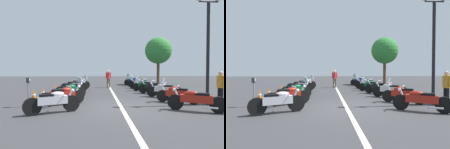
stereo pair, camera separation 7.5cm
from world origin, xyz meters
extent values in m
plane|color=#38383A|center=(0.00, 0.00, 0.00)|extent=(80.00, 80.00, 0.00)
cube|color=beige|center=(4.13, 0.00, 0.00)|extent=(19.92, 0.16, 0.01)
cylinder|color=black|center=(-0.60, 2.05, 0.32)|extent=(0.40, 0.64, 0.64)
cylinder|color=black|center=(-1.18, 3.32, 0.32)|extent=(0.40, 0.64, 0.64)
cube|color=silver|center=(-0.89, 2.69, 0.50)|extent=(0.70, 1.09, 0.30)
ellipsoid|color=silver|center=(-0.82, 2.52, 0.70)|extent=(0.45, 0.58, 0.22)
cube|color=black|center=(-0.98, 2.89, 0.68)|extent=(0.44, 0.54, 0.12)
cylinder|color=silver|center=(-0.62, 2.10, 0.62)|extent=(0.18, 0.29, 0.58)
cylinder|color=silver|center=(-0.64, 2.14, 0.98)|extent=(0.58, 0.29, 0.04)
sphere|color=silver|center=(-0.58, 2.00, 0.82)|extent=(0.14, 0.14, 0.14)
cylinder|color=silver|center=(-0.90, 3.14, 0.23)|extent=(0.30, 0.53, 0.08)
cylinder|color=black|center=(1.11, 2.00, 0.32)|extent=(0.46, 0.62, 0.64)
cylinder|color=black|center=(0.30, 3.29, 0.32)|extent=(0.46, 0.62, 0.64)
cube|color=maroon|center=(0.71, 2.65, 0.50)|extent=(0.85, 1.12, 0.30)
ellipsoid|color=maroon|center=(0.80, 2.49, 0.70)|extent=(0.50, 0.58, 0.22)
cube|color=black|center=(0.59, 2.83, 0.68)|extent=(0.48, 0.54, 0.12)
cylinder|color=silver|center=(1.08, 2.06, 0.62)|extent=(0.21, 0.28, 0.58)
cylinder|color=silver|center=(1.06, 2.09, 0.98)|extent=(0.55, 0.36, 0.04)
sphere|color=silver|center=(1.14, 1.96, 0.82)|extent=(0.14, 0.14, 0.14)
cylinder|color=silver|center=(0.62, 3.13, 0.23)|extent=(0.36, 0.51, 0.08)
cylinder|color=black|center=(2.86, 2.06, 0.32)|extent=(0.49, 0.59, 0.63)
cylinder|color=black|center=(1.97, 3.27, 0.32)|extent=(0.49, 0.59, 0.63)
cube|color=#0C592D|center=(2.41, 2.66, 0.50)|extent=(0.90, 1.09, 0.30)
ellipsoid|color=#0C592D|center=(2.52, 2.52, 0.70)|extent=(0.52, 0.57, 0.22)
cube|color=black|center=(2.28, 2.84, 0.68)|extent=(0.49, 0.54, 0.12)
cylinder|color=silver|center=(2.82, 2.11, 0.62)|extent=(0.23, 0.27, 0.58)
cylinder|color=silver|center=(2.80, 2.14, 0.98)|extent=(0.52, 0.40, 0.04)
sphere|color=silver|center=(2.89, 2.02, 0.82)|extent=(0.14, 0.14, 0.14)
cylinder|color=silver|center=(2.29, 3.13, 0.22)|extent=(0.39, 0.49, 0.08)
cube|color=silver|center=(2.85, 2.07, 1.05)|extent=(0.36, 0.31, 0.32)
cylinder|color=black|center=(4.53, 2.31, 0.30)|extent=(0.48, 0.57, 0.61)
cylinder|color=black|center=(3.69, 3.42, 0.30)|extent=(0.48, 0.57, 0.61)
cube|color=black|center=(4.11, 2.87, 0.48)|extent=(0.86, 1.01, 0.30)
ellipsoid|color=black|center=(4.22, 2.72, 0.68)|extent=(0.52, 0.57, 0.22)
cube|color=black|center=(3.98, 3.04, 0.66)|extent=(0.50, 0.54, 0.12)
cylinder|color=silver|center=(4.50, 2.36, 0.60)|extent=(0.23, 0.27, 0.58)
cylinder|color=silver|center=(4.47, 2.39, 0.96)|extent=(0.52, 0.41, 0.04)
sphere|color=silver|center=(4.56, 2.27, 0.80)|extent=(0.14, 0.14, 0.14)
cylinder|color=silver|center=(4.00, 3.31, 0.21)|extent=(0.40, 0.49, 0.08)
cube|color=silver|center=(4.52, 2.33, 1.03)|extent=(0.36, 0.31, 0.32)
cylinder|color=black|center=(6.20, 2.21, 0.34)|extent=(0.42, 0.66, 0.67)
cylinder|color=black|center=(5.58, 3.47, 0.34)|extent=(0.42, 0.66, 0.67)
cube|color=black|center=(5.89, 2.84, 0.52)|extent=(0.72, 1.09, 0.30)
ellipsoid|color=black|center=(5.97, 2.68, 0.72)|extent=(0.46, 0.58, 0.22)
cube|color=black|center=(5.79, 3.04, 0.70)|extent=(0.44, 0.55, 0.12)
cylinder|color=silver|center=(6.17, 2.26, 0.64)|extent=(0.19, 0.29, 0.58)
cylinder|color=silver|center=(6.15, 2.30, 1.00)|extent=(0.57, 0.31, 0.04)
sphere|color=silver|center=(6.22, 2.16, 0.84)|extent=(0.14, 0.14, 0.14)
cylinder|color=silver|center=(5.86, 3.30, 0.24)|extent=(0.31, 0.53, 0.08)
cylinder|color=black|center=(7.87, 2.11, 0.34)|extent=(0.48, 0.64, 0.67)
cylinder|color=black|center=(7.14, 3.26, 0.34)|extent=(0.48, 0.64, 0.67)
cube|color=white|center=(7.50, 2.69, 0.52)|extent=(0.79, 1.02, 0.30)
ellipsoid|color=white|center=(7.60, 2.53, 0.72)|extent=(0.50, 0.58, 0.22)
cube|color=black|center=(7.39, 2.87, 0.70)|extent=(0.48, 0.54, 0.12)
cylinder|color=silver|center=(7.84, 2.16, 0.64)|extent=(0.22, 0.28, 0.58)
cylinder|color=silver|center=(7.82, 2.20, 1.00)|extent=(0.54, 0.37, 0.04)
sphere|color=silver|center=(7.90, 2.07, 0.84)|extent=(0.14, 0.14, 0.14)
cylinder|color=silver|center=(7.44, 3.13, 0.24)|extent=(0.36, 0.51, 0.08)
cube|color=silver|center=(7.86, 2.13, 1.07)|extent=(0.37, 0.30, 0.32)
cylinder|color=black|center=(-0.56, -2.17, 0.32)|extent=(0.43, 0.62, 0.63)
cylinder|color=black|center=(-1.31, -3.51, 0.32)|extent=(0.43, 0.62, 0.63)
cube|color=maroon|center=(-0.93, -2.84, 0.50)|extent=(0.81, 1.15, 0.30)
ellipsoid|color=maroon|center=(-0.85, -2.68, 0.70)|extent=(0.48, 0.58, 0.22)
cube|color=black|center=(-1.04, -3.03, 0.68)|extent=(0.46, 0.55, 0.12)
cylinder|color=silver|center=(-0.59, -2.23, 0.62)|extent=(0.20, 0.29, 0.58)
cylinder|color=silver|center=(-0.61, -2.26, 0.98)|extent=(0.56, 0.34, 0.04)
sphere|color=silver|center=(-0.54, -2.13, 0.82)|extent=(0.14, 0.14, 0.14)
cylinder|color=silver|center=(-1.32, -3.16, 0.22)|extent=(0.34, 0.52, 0.08)
cylinder|color=black|center=(1.22, -2.28, 0.30)|extent=(0.45, 0.59, 0.61)
cylinder|color=black|center=(0.45, -3.49, 0.30)|extent=(0.45, 0.59, 0.61)
cube|color=maroon|center=(0.83, -2.88, 0.48)|extent=(0.82, 1.07, 0.30)
ellipsoid|color=maroon|center=(0.93, -2.73, 0.68)|extent=(0.50, 0.58, 0.22)
cube|color=black|center=(0.71, -3.07, 0.66)|extent=(0.48, 0.54, 0.12)
cylinder|color=silver|center=(1.19, -2.33, 0.60)|extent=(0.22, 0.28, 0.58)
cylinder|color=silver|center=(1.17, -2.36, 0.96)|extent=(0.54, 0.37, 0.04)
sphere|color=silver|center=(1.25, -2.23, 0.80)|extent=(0.14, 0.14, 0.14)
cylinder|color=silver|center=(0.45, -3.15, 0.21)|extent=(0.36, 0.51, 0.08)
cube|color=silver|center=(1.21, -2.29, 1.03)|extent=(0.37, 0.30, 0.32)
cylinder|color=black|center=(2.98, -2.24, 0.33)|extent=(0.49, 0.61, 0.65)
cylinder|color=black|center=(2.09, -3.50, 0.33)|extent=(0.49, 0.61, 0.65)
cube|color=silver|center=(2.53, -2.87, 0.51)|extent=(0.90, 1.12, 0.30)
ellipsoid|color=silver|center=(2.64, -2.72, 0.71)|extent=(0.51, 0.57, 0.22)
cube|color=black|center=(2.41, -3.05, 0.69)|extent=(0.49, 0.54, 0.12)
cylinder|color=silver|center=(2.94, -2.29, 0.63)|extent=(0.22, 0.28, 0.58)
cylinder|color=silver|center=(2.92, -2.32, 0.99)|extent=(0.53, 0.39, 0.04)
sphere|color=silver|center=(3.01, -2.20, 0.83)|extent=(0.14, 0.14, 0.14)
cylinder|color=silver|center=(2.12, -3.14, 0.23)|extent=(0.38, 0.50, 0.08)
cylinder|color=black|center=(4.64, -2.11, 0.33)|extent=(0.51, 0.61, 0.66)
cylinder|color=black|center=(3.73, -3.29, 0.33)|extent=(0.51, 0.61, 0.66)
cube|color=black|center=(4.19, -2.70, 0.51)|extent=(0.91, 1.07, 0.30)
ellipsoid|color=black|center=(4.30, -2.56, 0.71)|extent=(0.52, 0.57, 0.22)
cube|color=black|center=(4.05, -2.87, 0.69)|extent=(0.50, 0.54, 0.12)
cylinder|color=silver|center=(4.60, -2.16, 0.63)|extent=(0.23, 0.27, 0.58)
cylinder|color=silver|center=(4.58, -2.19, 0.99)|extent=(0.52, 0.41, 0.04)
sphere|color=silver|center=(4.67, -2.07, 0.83)|extent=(0.14, 0.14, 0.14)
cylinder|color=silver|center=(3.77, -2.94, 0.23)|extent=(0.40, 0.48, 0.08)
cylinder|color=black|center=(6.19, -1.95, 0.30)|extent=(0.39, 0.61, 0.60)
cylinder|color=black|center=(5.54, -3.30, 0.30)|extent=(0.39, 0.61, 0.60)
cube|color=#0C592D|center=(5.86, -2.62, 0.48)|extent=(0.75, 1.15, 0.30)
ellipsoid|color=#0C592D|center=(5.94, -2.46, 0.68)|extent=(0.46, 0.58, 0.22)
cube|color=black|center=(5.77, -2.82, 0.66)|extent=(0.44, 0.55, 0.12)
cylinder|color=silver|center=(6.16, -2.00, 0.60)|extent=(0.19, 0.29, 0.58)
cylinder|color=silver|center=(6.14, -2.04, 0.96)|extent=(0.58, 0.31, 0.04)
sphere|color=silver|center=(6.21, -1.90, 0.80)|extent=(0.14, 0.14, 0.14)
cylinder|color=silver|center=(5.50, -2.95, 0.21)|extent=(0.31, 0.53, 0.08)
cube|color=silver|center=(6.18, -1.97, 1.03)|extent=(0.38, 0.27, 0.32)
cylinder|color=black|center=(7.84, -1.95, 0.33)|extent=(0.44, 0.64, 0.65)
cylinder|color=black|center=(7.09, -3.30, 0.33)|extent=(0.44, 0.64, 0.65)
cube|color=silver|center=(7.47, -2.63, 0.51)|extent=(0.82, 1.16, 0.30)
ellipsoid|color=silver|center=(7.55, -2.47, 0.71)|extent=(0.48, 0.58, 0.22)
cube|color=black|center=(7.36, -2.82, 0.69)|extent=(0.46, 0.55, 0.12)
cylinder|color=silver|center=(7.81, -2.00, 0.63)|extent=(0.20, 0.29, 0.58)
cylinder|color=silver|center=(7.80, -2.04, 0.99)|extent=(0.56, 0.34, 0.04)
sphere|color=silver|center=(7.87, -1.91, 0.83)|extent=(0.14, 0.14, 0.14)
cylinder|color=silver|center=(7.08, -2.95, 0.23)|extent=(0.34, 0.52, 0.08)
cylinder|color=black|center=(9.51, -2.07, 0.33)|extent=(0.45, 0.63, 0.65)
cylinder|color=black|center=(8.77, -3.36, 0.33)|extent=(0.45, 0.63, 0.65)
cube|color=navy|center=(9.14, -2.71, 0.51)|extent=(0.80, 1.12, 0.30)
ellipsoid|color=navy|center=(9.23, -2.56, 0.71)|extent=(0.48, 0.58, 0.22)
cube|color=black|center=(9.03, -2.90, 0.69)|extent=(0.46, 0.55, 0.12)
cylinder|color=silver|center=(9.48, -2.12, 0.63)|extent=(0.21, 0.29, 0.58)
cylinder|color=silver|center=(9.46, -2.16, 0.99)|extent=(0.56, 0.34, 0.04)
sphere|color=silver|center=(9.54, -2.03, 0.83)|extent=(0.14, 0.14, 0.14)
cylinder|color=silver|center=(8.76, -3.01, 0.23)|extent=(0.34, 0.52, 0.08)
cube|color=silver|center=(9.50, -2.09, 1.06)|extent=(0.37, 0.28, 0.32)
cylinder|color=black|center=(11.25, -1.98, 0.31)|extent=(0.43, 0.61, 0.62)
cylinder|color=black|center=(10.49, -3.31, 0.31)|extent=(0.43, 0.61, 0.62)
cube|color=navy|center=(10.87, -2.65, 0.49)|extent=(0.82, 1.15, 0.30)
ellipsoid|color=navy|center=(10.96, -2.49, 0.69)|extent=(0.48, 0.58, 0.22)
cube|color=black|center=(10.76, -2.84, 0.67)|extent=(0.46, 0.55, 0.12)
cylinder|color=silver|center=(11.22, -2.03, 0.61)|extent=(0.20, 0.29, 0.58)
cylinder|color=silver|center=(11.20, -2.07, 0.97)|extent=(0.56, 0.34, 0.04)
sphere|color=silver|center=(11.28, -1.94, 0.81)|extent=(0.14, 0.14, 0.14)
cylinder|color=silver|center=(10.49, -2.96, 0.22)|extent=(0.34, 0.52, 0.08)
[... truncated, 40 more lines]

